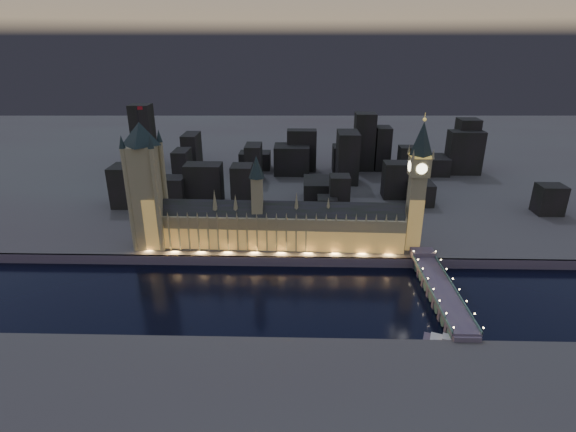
{
  "coord_description": "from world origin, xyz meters",
  "views": [
    {
      "loc": [
        13.55,
        -281.41,
        173.39
      ],
      "look_at": [
        5.0,
        55.0,
        38.0
      ],
      "focal_mm": 28.0,
      "sensor_mm": 36.0,
      "label": 1
    }
  ],
  "objects_px": {
    "westminster_bridge": "(439,290)",
    "elizabeth_tower": "(418,176)",
    "palace_of_westminster": "(281,226)",
    "victoria_tower": "(146,180)",
    "river_boat": "(463,344)"
  },
  "relations": [
    {
      "from": "river_boat",
      "to": "victoria_tower",
      "type": "bearing_deg",
      "value": 151.76
    },
    {
      "from": "palace_of_westminster",
      "to": "river_boat",
      "type": "bearing_deg",
      "value": -46.3
    },
    {
      "from": "victoria_tower",
      "to": "westminster_bridge",
      "type": "height_order",
      "value": "victoria_tower"
    },
    {
      "from": "palace_of_westminster",
      "to": "victoria_tower",
      "type": "distance_m",
      "value": 115.64
    },
    {
      "from": "palace_of_westminster",
      "to": "victoria_tower",
      "type": "xyz_separation_m",
      "value": [
        -108.85,
        0.17,
        39.06
      ]
    },
    {
      "from": "elizabeth_tower",
      "to": "river_boat",
      "type": "relative_size",
      "value": 2.36
    },
    {
      "from": "palace_of_westminster",
      "to": "westminster_bridge",
      "type": "distance_m",
      "value": 133.59
    },
    {
      "from": "palace_of_westminster",
      "to": "victoria_tower",
      "type": "relative_size",
      "value": 1.74
    },
    {
      "from": "victoria_tower",
      "to": "westminster_bridge",
      "type": "bearing_deg",
      "value": -16.29
    },
    {
      "from": "victoria_tower",
      "to": "elizabeth_tower",
      "type": "xyz_separation_m",
      "value": [
        218.0,
        0.0,
        4.94
      ]
    },
    {
      "from": "palace_of_westminster",
      "to": "westminster_bridge",
      "type": "bearing_deg",
      "value": -29.59
    },
    {
      "from": "westminster_bridge",
      "to": "elizabeth_tower",
      "type": "bearing_deg",
      "value": 94.94
    },
    {
      "from": "palace_of_westminster",
      "to": "river_boat",
      "type": "relative_size",
      "value": 4.27
    },
    {
      "from": "elizabeth_tower",
      "to": "palace_of_westminster",
      "type": "bearing_deg",
      "value": -179.91
    },
    {
      "from": "palace_of_westminster",
      "to": "westminster_bridge",
      "type": "relative_size",
      "value": 1.79
    }
  ]
}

